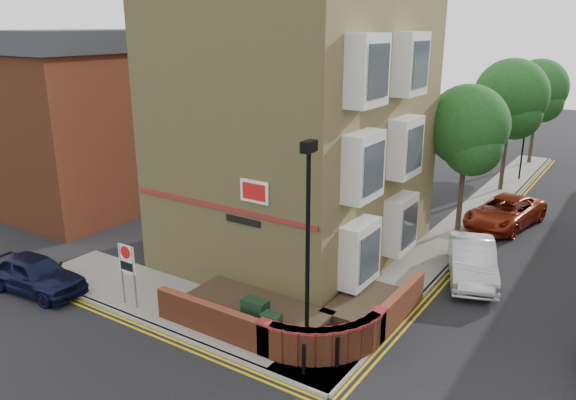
{
  "coord_description": "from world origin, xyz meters",
  "views": [
    {
      "loc": [
        8.93,
        -10.87,
        9.26
      ],
      "look_at": [
        -0.89,
        4.0,
        3.67
      ],
      "focal_mm": 35.0,
      "sensor_mm": 36.0,
      "label": 1
    }
  ],
  "objects_px": {
    "navy_hatchback": "(35,274)",
    "zone_sign": "(127,264)",
    "utility_cabinet_large": "(255,317)",
    "lamppost": "(308,252)",
    "silver_car_near": "(472,260)"
  },
  "relations": [
    {
      "from": "navy_hatchback",
      "to": "zone_sign",
      "type": "bearing_deg",
      "value": -80.25
    },
    {
      "from": "utility_cabinet_large",
      "to": "zone_sign",
      "type": "bearing_deg",
      "value": -170.31
    },
    {
      "from": "lamppost",
      "to": "silver_car_near",
      "type": "distance_m",
      "value": 8.78
    },
    {
      "from": "utility_cabinet_large",
      "to": "zone_sign",
      "type": "relative_size",
      "value": 0.55
    },
    {
      "from": "silver_car_near",
      "to": "utility_cabinet_large",
      "type": "bearing_deg",
      "value": -138.58
    },
    {
      "from": "lamppost",
      "to": "navy_hatchback",
      "type": "distance_m",
      "value": 10.9
    },
    {
      "from": "lamppost",
      "to": "zone_sign",
      "type": "distance_m",
      "value": 6.85
    },
    {
      "from": "lamppost",
      "to": "utility_cabinet_large",
      "type": "xyz_separation_m",
      "value": [
        -1.9,
        0.1,
        -2.62
      ]
    },
    {
      "from": "utility_cabinet_large",
      "to": "zone_sign",
      "type": "distance_m",
      "value": 4.86
    },
    {
      "from": "lamppost",
      "to": "utility_cabinet_large",
      "type": "height_order",
      "value": "lamppost"
    },
    {
      "from": "zone_sign",
      "to": "navy_hatchback",
      "type": "xyz_separation_m",
      "value": [
        -3.84,
        -1.0,
        -0.95
      ]
    },
    {
      "from": "utility_cabinet_large",
      "to": "navy_hatchback",
      "type": "bearing_deg",
      "value": -168.09
    },
    {
      "from": "zone_sign",
      "to": "silver_car_near",
      "type": "relative_size",
      "value": 0.49
    },
    {
      "from": "zone_sign",
      "to": "silver_car_near",
      "type": "height_order",
      "value": "zone_sign"
    },
    {
      "from": "utility_cabinet_large",
      "to": "lamppost",
      "type": "bearing_deg",
      "value": -3.01
    }
  ]
}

